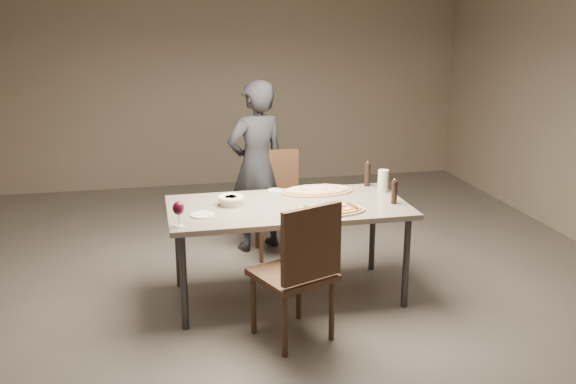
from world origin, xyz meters
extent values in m
plane|color=#605A53|center=(0.00, 0.00, 0.00)|extent=(7.00, 7.00, 0.00)
plane|color=gray|center=(0.00, 3.50, 1.40)|extent=(6.00, 0.00, 6.00)
cube|color=gray|center=(0.00, 0.00, 0.73)|extent=(1.80, 0.90, 0.04)
cylinder|color=#333335|center=(-0.82, -0.37, 0.35)|extent=(0.05, 0.05, 0.71)
cylinder|color=#333335|center=(0.82, -0.37, 0.35)|extent=(0.05, 0.05, 0.71)
cylinder|color=#333335|center=(-0.82, 0.37, 0.35)|extent=(0.05, 0.05, 0.71)
cylinder|color=#333335|center=(0.82, 0.37, 0.35)|extent=(0.05, 0.05, 0.71)
ellipsoid|color=white|center=(0.37, -0.21, 0.79)|extent=(0.05, 0.05, 0.01)
ellipsoid|color=white|center=(0.37, -0.30, 0.79)|extent=(0.05, 0.05, 0.01)
ellipsoid|color=white|center=(0.16, -0.17, 0.79)|extent=(0.05, 0.05, 0.01)
ellipsoid|color=white|center=(0.28, -0.30, 0.79)|extent=(0.05, 0.05, 0.01)
ellipsoid|color=white|center=(0.21, -0.23, 0.79)|extent=(0.05, 0.05, 0.01)
cube|color=#203316|center=(0.09, -0.24, 0.79)|extent=(0.02, 0.15, 0.01)
cube|color=#203316|center=(0.16, -0.25, 0.79)|extent=(0.02, 0.15, 0.01)
cube|color=#203316|center=(0.23, -0.24, 0.79)|extent=(0.07, 0.15, 0.01)
cube|color=#203316|center=(0.29, -0.25, 0.79)|extent=(0.03, 0.15, 0.01)
cube|color=#203316|center=(0.36, -0.23, 0.79)|extent=(0.06, 0.15, 0.01)
cube|color=#203316|center=(0.43, -0.23, 0.79)|extent=(0.05, 0.15, 0.01)
cylinder|color=tan|center=(0.23, 0.36, 0.79)|extent=(0.07, 0.07, 0.00)
cylinder|color=tan|center=(0.36, 0.26, 0.79)|extent=(0.07, 0.07, 0.00)
cylinder|color=tan|center=(0.40, 0.36, 0.79)|extent=(0.07, 0.07, 0.00)
cylinder|color=tan|center=(0.19, 0.28, 0.79)|extent=(0.07, 0.07, 0.00)
cylinder|color=tan|center=(0.45, 0.27, 0.79)|extent=(0.07, 0.07, 0.00)
cylinder|color=beige|center=(-0.42, 0.09, 0.78)|extent=(0.17, 0.17, 0.07)
torus|color=beige|center=(-0.42, 0.09, 0.81)|extent=(0.20, 0.20, 0.03)
cube|color=#AF7047|center=(-0.40, 0.09, 0.80)|extent=(0.06, 0.06, 0.04)
cube|color=#AF7047|center=(-0.41, 0.11, 0.80)|extent=(0.06, 0.07, 0.04)
cube|color=#AF7047|center=(-0.44, 0.10, 0.80)|extent=(0.07, 0.07, 0.04)
cube|color=#AF7047|center=(-0.44, 0.07, 0.80)|extent=(0.06, 0.06, 0.04)
cube|color=#AF7047|center=(-0.41, 0.07, 0.80)|extent=(0.04, 0.05, 0.04)
cylinder|color=white|center=(-0.02, 0.37, 0.76)|extent=(0.12, 0.12, 0.01)
cylinder|color=gold|center=(-0.02, 0.37, 0.76)|extent=(0.09, 0.09, 0.00)
cylinder|color=black|center=(0.79, -0.14, 0.83)|extent=(0.04, 0.04, 0.16)
cylinder|color=black|center=(0.79, -0.14, 0.92)|extent=(0.05, 0.05, 0.02)
sphere|color=gold|center=(0.79, -0.14, 0.94)|extent=(0.02, 0.02, 0.02)
cylinder|color=black|center=(0.76, 0.38, 0.84)|extent=(0.05, 0.05, 0.17)
cylinder|color=black|center=(0.76, 0.38, 0.93)|extent=(0.05, 0.05, 0.02)
sphere|color=gold|center=(0.76, 0.38, 0.95)|extent=(0.02, 0.02, 0.02)
cylinder|color=silver|center=(0.83, 0.19, 0.84)|extent=(0.09, 0.09, 0.18)
cylinder|color=silver|center=(-0.83, -0.33, 0.75)|extent=(0.07, 0.07, 0.01)
cylinder|color=silver|center=(-0.83, -0.33, 0.80)|extent=(0.01, 0.01, 0.08)
ellipsoid|color=#490A1F|center=(-0.83, -0.33, 0.88)|extent=(0.08, 0.08, 0.10)
cylinder|color=white|center=(-0.66, -0.13, 0.76)|extent=(0.17, 0.17, 0.01)
cube|color=#40291B|center=(-0.11, -0.64, 0.46)|extent=(0.61, 0.61, 0.04)
cylinder|color=#40291B|center=(-0.22, -0.89, 0.22)|extent=(0.04, 0.04, 0.44)
cylinder|color=#40291B|center=(0.14, -0.74, 0.22)|extent=(0.04, 0.04, 0.44)
cylinder|color=#40291B|center=(-0.36, -0.53, 0.22)|extent=(0.04, 0.04, 0.44)
cylinder|color=#40291B|center=(0.00, -0.39, 0.22)|extent=(0.04, 0.04, 0.44)
cube|color=#40291B|center=(-0.03, -0.83, 0.75)|extent=(0.43, 0.21, 0.49)
cube|color=#40291B|center=(0.11, 0.89, 0.43)|extent=(0.47, 0.47, 0.04)
cylinder|color=#40291B|center=(0.30, 1.06, 0.21)|extent=(0.04, 0.04, 0.41)
cylinder|color=#40291B|center=(-0.06, 1.08, 0.21)|extent=(0.04, 0.04, 0.41)
cylinder|color=#40291B|center=(0.28, 0.70, 0.21)|extent=(0.04, 0.04, 0.41)
cylinder|color=#40291B|center=(-0.08, 0.72, 0.21)|extent=(0.04, 0.04, 0.41)
cube|color=#40291B|center=(0.12, 1.09, 0.70)|extent=(0.42, 0.07, 0.46)
imported|color=black|center=(-0.05, 1.10, 0.79)|extent=(0.67, 0.55, 1.58)
camera|label=1|loc=(-0.99, -4.52, 2.18)|focal=40.00mm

